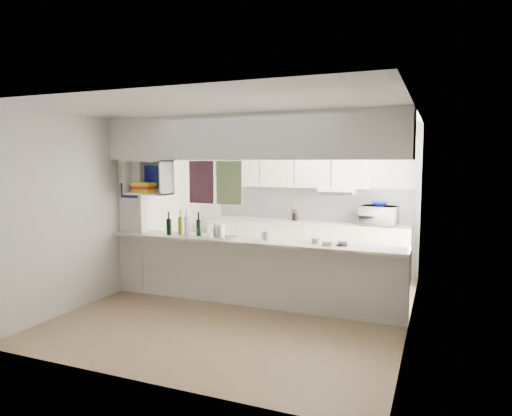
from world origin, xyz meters
The scene contains 16 objects.
floor centered at (0.00, 0.00, 0.00)m, with size 4.80×4.80×0.00m, color #A07B5D.
ceiling centered at (0.00, 0.00, 2.60)m, with size 4.80×4.80×0.00m, color white.
wall_back centered at (0.00, 2.40, 1.30)m, with size 4.20×4.20×0.00m, color silver.
wall_left centered at (-2.10, 0.00, 1.30)m, with size 4.80×4.80×0.00m, color silver.
wall_right centered at (2.10, 0.00, 1.30)m, with size 4.80×4.80×0.00m, color silver.
servery_partition centered at (-0.17, 0.00, 1.66)m, with size 4.20×0.50×2.60m.
cubby_shelf centered at (-1.57, -0.06, 1.71)m, with size 0.65×0.35×0.50m.
kitchen_run centered at (0.16, 2.14, 0.83)m, with size 3.60×0.63×2.24m.
microwave centered at (1.46, 2.11, 1.08)m, with size 0.58×0.40×0.32m, color white.
bowl centered at (1.47, 2.13, 1.28)m, with size 0.28×0.28×0.07m, color navy.
dish_rack centered at (-0.42, 0.00, 1.00)m, with size 0.43×0.36×0.21m.
cup centered at (0.26, -0.03, 0.99)m, with size 0.14×0.14×0.11m, color white.
wine_bottles centered at (-1.01, -0.02, 1.05)m, with size 0.53×0.16×0.38m.
plastic_tubs centered at (1.07, 0.04, 0.95)m, with size 0.48×0.21×0.06m.
utensil_jar centered at (-0.01, 2.15, 0.99)m, with size 0.10×0.10×0.14m, color black.
knife_block centered at (-0.02, 2.18, 1.03)m, with size 0.11×0.08×0.21m, color brown.
Camera 1 is at (2.40, -5.66, 1.98)m, focal length 32.00 mm.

